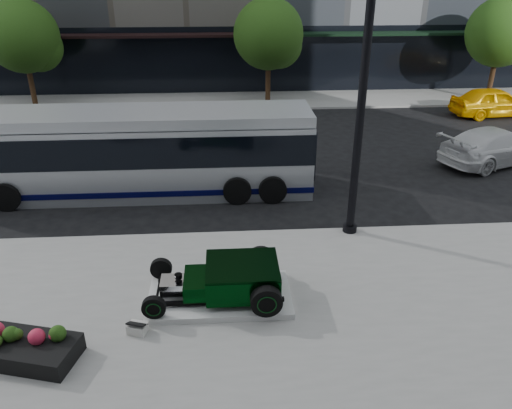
{
  "coord_description": "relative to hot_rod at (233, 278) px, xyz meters",
  "views": [
    {
      "loc": [
        -1.54,
        -15.17,
        7.42
      ],
      "look_at": [
        -0.7,
        -2.42,
        1.2
      ],
      "focal_mm": 35.0,
      "sensor_mm": 36.0,
      "label": 1
    }
  ],
  "objects": [
    {
      "name": "info_plaque",
      "position": [
        -2.12,
        -1.09,
        -0.45
      ],
      "size": [
        0.47,
        0.41,
        0.31
      ],
      "color": "silver",
      "rests_on": "sidewalk_near"
    },
    {
      "name": "lamppost",
      "position": [
        3.58,
        3.13,
        2.96
      ],
      "size": [
        0.42,
        0.42,
        7.65
      ],
      "color": "black",
      "rests_on": "sidewalk_near"
    },
    {
      "name": "display_plinth",
      "position": [
        -0.33,
        -0.0,
        -0.5
      ],
      "size": [
        3.4,
        1.8,
        0.15
      ],
      "primitive_type": "cube",
      "color": "silver",
      "rests_on": "sidewalk_near"
    },
    {
      "name": "white_sedan",
      "position": [
        10.85,
        8.67,
        0.03
      ],
      "size": [
        5.39,
        3.8,
        1.45
      ],
      "primitive_type": "imported",
      "rotation": [
        0.0,
        0.0,
        1.97
      ],
      "color": "white",
      "rests_on": "ground"
    },
    {
      "name": "hot_rod",
      "position": [
        0.0,
        0.0,
        0.0
      ],
      "size": [
        3.22,
        2.0,
        0.81
      ],
      "color": "black",
      "rests_on": "display_plinth"
    },
    {
      "name": "sidewalk_far",
      "position": [
        1.43,
        19.33,
        -0.64
      ],
      "size": [
        70.0,
        4.0,
        0.12
      ],
      "primitive_type": "cube",
      "color": "gray",
      "rests_on": "ground"
    },
    {
      "name": "flower_planter",
      "position": [
        -4.25,
        -1.74,
        -0.33
      ],
      "size": [
        2.24,
        1.52,
        0.66
      ],
      "color": "black",
      "rests_on": "sidewalk_near"
    },
    {
      "name": "yellow_taxi",
      "position": [
        14.22,
        15.36,
        0.07
      ],
      "size": [
        4.64,
        2.2,
        1.53
      ],
      "primitive_type": "imported",
      "rotation": [
        0.0,
        0.0,
        1.66
      ],
      "color": "#FFBA04",
      "rests_on": "ground"
    },
    {
      "name": "ground",
      "position": [
        1.43,
        5.33,
        -0.7
      ],
      "size": [
        120.0,
        120.0,
        0.0
      ],
      "primitive_type": "plane",
      "color": "black",
      "rests_on": "ground"
    },
    {
      "name": "street_trees",
      "position": [
        2.58,
        18.4,
        3.07
      ],
      "size": [
        29.8,
        3.8,
        5.7
      ],
      "color": "black",
      "rests_on": "sidewalk_far"
    },
    {
      "name": "transit_bus",
      "position": [
        -3.12,
        6.8,
        0.79
      ],
      "size": [
        12.12,
        2.88,
        2.92
      ],
      "color": "#B4B9BF",
      "rests_on": "ground"
    }
  ]
}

